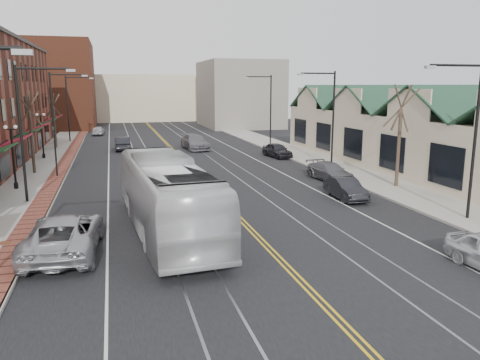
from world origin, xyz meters
TOP-DOWN VIEW (x-y plane):
  - ground at (0.00, 0.00)m, footprint 160.00×160.00m
  - sidewalk_left at (-12.00, 20.00)m, footprint 4.00×120.00m
  - sidewalk_right at (12.00, 20.00)m, footprint 4.00×120.00m
  - building_right at (18.00, 20.00)m, footprint 8.00×36.00m
  - backdrop_left at (-16.00, 70.00)m, footprint 14.00×18.00m
  - backdrop_mid at (0.00, 85.00)m, footprint 22.00×14.00m
  - backdrop_right at (15.00, 65.00)m, footprint 12.00×16.00m
  - streetlight_l_1 at (-11.05, 16.00)m, footprint 3.33×0.25m
  - streetlight_l_2 at (-11.05, 32.00)m, footprint 3.33×0.25m
  - streetlight_l_3 at (-11.05, 48.00)m, footprint 3.33×0.25m
  - streetlight_r_0 at (11.05, 6.00)m, footprint 3.33×0.25m
  - streetlight_r_1 at (11.05, 22.00)m, footprint 3.33×0.25m
  - streetlight_r_2 at (11.05, 38.00)m, footprint 3.33×0.25m
  - lamppost_l_2 at (-12.80, 20.00)m, footprint 0.84×0.28m
  - lamppost_l_3 at (-12.80, 34.00)m, footprint 0.84×0.28m
  - tree_left_near at (-12.50, 26.00)m, footprint 1.78×1.37m
  - tree_left_far at (-12.50, 42.00)m, footprint 1.66×1.28m
  - tree_right_mid at (12.50, 14.00)m, footprint 1.90×1.46m
  - manhole_far at (-11.20, 8.00)m, footprint 0.60×0.60m
  - traffic_signal at (-10.60, 24.00)m, footprint 0.18×0.15m
  - transit_bus at (-3.97, 8.13)m, footprint 3.93×13.11m
  - parked_suv at (-8.52, 6.31)m, footprint 3.19×6.31m
  - parked_car_b at (7.58, 12.04)m, footprint 1.57×4.07m
  - parked_car_c at (9.21, 17.59)m, footprint 2.43×4.78m
  - parked_car_d at (9.30, 29.47)m, footprint 2.20×4.33m
  - distant_car_left at (-5.35, 38.73)m, footprint 1.65×4.53m
  - distant_car_right at (2.44, 37.34)m, footprint 2.78×5.86m
  - distant_car_far at (-8.30, 55.90)m, footprint 1.79×3.98m

SIDE VIEW (x-z plane):
  - ground at x=0.00m, z-range 0.00..0.00m
  - sidewalk_left at x=-12.00m, z-range 0.00..0.15m
  - sidewalk_right at x=12.00m, z-range 0.00..0.15m
  - manhole_far at x=-11.20m, z-range 0.15..0.17m
  - parked_car_b at x=7.58m, z-range 0.00..1.32m
  - distant_car_far at x=-8.30m, z-range 0.00..1.33m
  - parked_car_c at x=9.21m, z-range 0.00..1.33m
  - parked_car_d at x=9.30m, z-range 0.00..1.41m
  - distant_car_left at x=-5.35m, z-range 0.00..1.48m
  - distant_car_right at x=2.44m, z-range 0.00..1.65m
  - parked_suv at x=-8.52m, z-range 0.00..1.71m
  - transit_bus at x=-3.97m, z-range 0.00..3.60m
  - lamppost_l_2 at x=-12.80m, z-range 0.07..4.34m
  - lamppost_l_3 at x=-12.80m, z-range 0.07..4.34m
  - building_right at x=18.00m, z-range 0.00..4.60m
  - traffic_signal at x=-10.60m, z-range 0.45..4.25m
  - tree_left_far at x=-12.50m, z-range 0.26..6.29m
  - tree_left_near at x=-12.50m, z-range 0.27..6.75m
  - tree_right_mid at x=12.50m, z-range 0.28..7.22m
  - backdrop_mid at x=0.00m, z-range 0.00..9.00m
  - streetlight_l_1 at x=-11.05m, z-range 1.03..9.03m
  - streetlight_l_2 at x=-11.05m, z-range 1.03..9.03m
  - streetlight_l_3 at x=-11.05m, z-range 1.03..9.03m
  - streetlight_r_0 at x=11.05m, z-range 1.03..9.03m
  - streetlight_r_1 at x=11.05m, z-range 1.03..9.03m
  - streetlight_r_2 at x=11.05m, z-range 1.03..9.03m
  - backdrop_right at x=15.00m, z-range 0.00..11.00m
  - backdrop_left at x=-16.00m, z-range 0.00..14.00m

